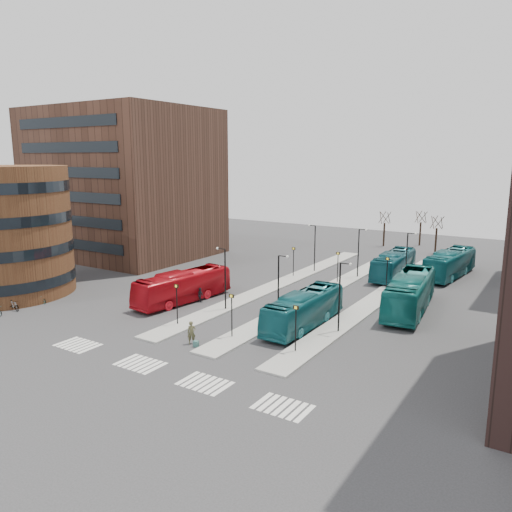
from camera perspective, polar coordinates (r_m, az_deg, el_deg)
The scene contains 21 objects.
ground at distance 35.25m, azimuth -16.68°, elevation -14.26°, with size 160.00×160.00×0.00m, color #2E2E31.
island_left at distance 59.81m, azimuth 2.80°, elevation -3.13°, with size 2.50×45.00×0.15m, color gray.
island_mid at distance 57.18m, azimuth 8.04°, elevation -3.90°, with size 2.50×45.00×0.15m, color gray.
island_right at distance 55.09m, azimuth 13.74°, elevation -4.70°, with size 2.50×45.00×0.15m, color gray.
suitcase at distance 40.72m, azimuth -6.88°, elevation -9.93°, with size 0.39×0.31×0.49m, color navy.
red_bus at distance 52.68m, azimuth -8.33°, elevation -3.47°, with size 2.75×11.74×3.27m, color red.
teal_bus_a at distance 44.85m, azimuth 5.50°, elevation -6.08°, with size 2.66×11.37×3.17m, color #145D66.
teal_bus_b at distance 65.13m, azimuth 15.47°, elevation -0.93°, with size 2.74×11.72×3.26m, color #135662.
teal_bus_c at distance 51.28m, azimuth 17.20°, elevation -4.03°, with size 3.10×13.25×3.69m, color #16706C.
teal_bus_d at distance 67.45m, azimuth 21.28°, elevation -0.82°, with size 2.88×12.32×3.43m, color #16686E.
traveller at distance 41.14m, azimuth -7.38°, elevation -8.69°, with size 0.69×0.45×1.88m, color #4D4B2E.
commuter_a at distance 52.66m, azimuth -6.43°, elevation -4.41°, with size 0.74×0.58×1.53m, color black.
commuter_b at distance 45.15m, azimuth 0.98°, elevation -6.88°, with size 1.00×0.42×1.71m, color black.
commuter_c at distance 44.44m, azimuth 0.98°, elevation -7.26°, with size 1.03×0.59×1.59m, color black.
bicycle_mid at distance 54.92m, azimuth -25.98°, elevation -5.10°, with size 0.49×1.74×1.05m, color gray.
bicycle_far at distance 56.45m, azimuth -23.44°, elevation -4.58°, with size 0.55×1.59×0.84m, color gray.
crosswalk_stripes at distance 36.58m, azimuth -9.98°, elevation -12.95°, with size 22.35×2.40×0.01m.
office_block at distance 80.04m, azimuth -14.82°, elevation 8.07°, with size 25.00×20.12×22.00m.
sign_poles at distance 50.67m, azimuth 4.40°, elevation -3.07°, with size 12.45×22.12×3.65m.
lamp_posts at distance 54.34m, azimuth 7.88°, elevation -0.90°, with size 14.04×20.24×6.12m.
bare_trees at distance 86.77m, azimuth 17.50°, elevation 2.64°, with size 10.97×8.14×5.90m.
Camera 1 is at (24.59, -20.41, 14.88)m, focal length 35.00 mm.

